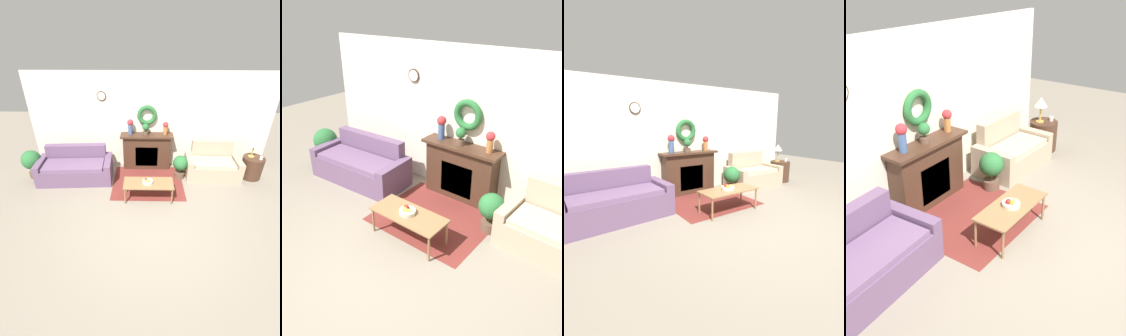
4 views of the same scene
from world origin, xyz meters
TOP-DOWN VIEW (x-y plane):
  - ground_plane at (0.00, 0.00)m, footprint 16.00×16.00m
  - floor_rug at (-0.07, 1.68)m, footprint 1.88×1.62m
  - wall_back at (-0.01, 2.73)m, footprint 6.80×0.18m
  - fireplace at (-0.11, 2.53)m, footprint 1.48×0.41m
  - couch_left at (-2.05, 1.85)m, footprint 2.02×1.00m
  - loveseat_right at (1.74, 2.13)m, footprint 1.51×0.92m
  - coffee_table at (-0.07, 1.00)m, footprint 1.18×0.52m
  - fruit_bowl at (-0.10, 1.00)m, footprint 0.25×0.25m
  - side_table_by_loveseat at (2.82, 2.02)m, footprint 0.57×0.57m
  - table_lamp at (2.75, 2.08)m, footprint 0.26×0.26m
  - mug at (2.95, 1.92)m, footprint 0.08×0.08m
  - vase_on_mantel_left at (-0.57, 2.53)m, footprint 0.17×0.17m
  - vase_on_mantel_right at (0.41, 2.53)m, footprint 0.16×0.16m
  - potted_plant_on_mantel at (-0.15, 2.51)m, footprint 0.19×0.19m
  - potted_plant_floor_by_loveseat at (0.82, 1.96)m, footprint 0.42×0.42m

SIDE VIEW (x-z plane):
  - ground_plane at x=0.00m, z-range 0.00..0.00m
  - floor_rug at x=-0.07m, z-range 0.00..0.01m
  - side_table_by_loveseat at x=2.82m, z-range 0.00..0.61m
  - loveseat_right at x=1.74m, z-range -0.15..0.78m
  - couch_left at x=-2.05m, z-range -0.12..0.76m
  - potted_plant_floor_by_loveseat at x=0.82m, z-range 0.07..0.73m
  - coffee_table at x=-0.07m, z-range 0.19..0.64m
  - fruit_bowl at x=-0.10m, z-range 0.43..0.56m
  - fireplace at x=-0.11m, z-range 0.01..1.06m
  - mug at x=2.95m, z-range 0.61..0.70m
  - table_lamp at x=2.75m, z-range 0.75..1.27m
  - potted_plant_on_mantel at x=-0.15m, z-range 1.08..1.40m
  - vase_on_mantel_right at x=0.41m, z-range 1.09..1.45m
  - vase_on_mantel_left at x=-0.57m, z-range 1.09..1.52m
  - wall_back at x=-0.01m, z-range 0.01..2.71m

